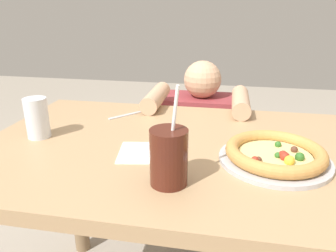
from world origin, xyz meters
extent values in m
cube|color=tan|center=(0.00, 0.00, 0.73)|extent=(1.20, 0.79, 0.04)
cylinder|color=#826748|center=(-0.52, 0.32, 0.35)|extent=(0.07, 0.07, 0.71)
cylinder|color=#826748|center=(0.52, 0.32, 0.35)|extent=(0.07, 0.07, 0.71)
cylinder|color=#B7B7BC|center=(0.28, -0.06, 0.76)|extent=(0.30, 0.30, 0.01)
cylinder|color=#E5CC7F|center=(0.28, -0.06, 0.77)|extent=(0.19, 0.19, 0.01)
torus|color=#C68C47|center=(0.28, -0.06, 0.78)|extent=(0.26, 0.26, 0.04)
sphere|color=maroon|center=(0.30, -0.08, 0.78)|extent=(0.02, 0.02, 0.02)
sphere|color=brown|center=(0.23, -0.11, 0.78)|extent=(0.02, 0.02, 0.02)
sphere|color=brown|center=(0.33, -0.03, 0.78)|extent=(0.02, 0.02, 0.02)
sphere|color=#2D6623|center=(0.28, -0.08, 0.78)|extent=(0.02, 0.02, 0.02)
sphere|color=#2D6623|center=(0.29, -0.01, 0.78)|extent=(0.02, 0.02, 0.02)
sphere|color=maroon|center=(0.22, -0.12, 0.78)|extent=(0.02, 0.02, 0.02)
sphere|color=maroon|center=(0.30, -0.09, 0.78)|extent=(0.03, 0.03, 0.03)
sphere|color=#2D6623|center=(0.34, -0.08, 0.78)|extent=(0.02, 0.02, 0.02)
sphere|color=gold|center=(0.31, -0.11, 0.78)|extent=(0.03, 0.03, 0.03)
cylinder|color=#4C1E14|center=(0.02, -0.23, 0.82)|extent=(0.09, 0.09, 0.14)
cylinder|color=white|center=(0.03, -0.23, 0.93)|extent=(0.02, 0.01, 0.12)
cylinder|color=silver|center=(-0.44, -0.02, 0.81)|extent=(0.07, 0.07, 0.13)
cube|color=white|center=(-0.45, -0.02, 0.86)|extent=(0.04, 0.04, 0.03)
cube|color=white|center=(-0.45, -0.02, 0.86)|extent=(0.04, 0.04, 0.03)
cube|color=white|center=(-0.07, -0.07, 0.75)|extent=(0.18, 0.17, 0.00)
cube|color=silver|center=(-0.23, 0.24, 0.75)|extent=(0.12, 0.13, 0.00)
cube|color=silver|center=(-0.17, 0.31, 0.75)|extent=(0.05, 0.05, 0.00)
cylinder|color=#333847|center=(0.02, 0.62, 0.23)|extent=(0.31, 0.31, 0.45)
cube|color=maroon|center=(0.02, 0.62, 0.59)|extent=(0.39, 0.22, 0.28)
sphere|color=tan|center=(0.02, 0.62, 0.82)|extent=(0.18, 0.18, 0.18)
cylinder|color=tan|center=(-0.15, 0.39, 0.79)|extent=(0.07, 0.28, 0.07)
cylinder|color=tan|center=(0.20, 0.39, 0.79)|extent=(0.07, 0.28, 0.07)
camera|label=1|loc=(0.14, -0.89, 1.15)|focal=34.39mm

